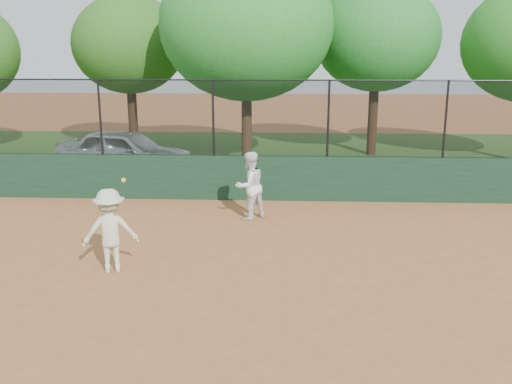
{
  "coord_description": "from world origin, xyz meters",
  "views": [
    {
      "loc": [
        1.32,
        -8.83,
        4.07
      ],
      "look_at": [
        0.8,
        2.2,
        1.2
      ],
      "focal_mm": 40.0,
      "sensor_mm": 36.0,
      "label": 1
    }
  ],
  "objects_px": {
    "tree_1": "(129,45)",
    "tree_2": "(246,25)",
    "tree_3": "(377,37)",
    "player_second": "(250,186)",
    "parked_car": "(125,152)",
    "player_main": "(110,231)"
  },
  "relations": [
    {
      "from": "parked_car",
      "to": "player_second",
      "type": "xyz_separation_m",
      "value": [
        4.21,
        -4.5,
        0.07
      ]
    },
    {
      "from": "player_second",
      "to": "tree_2",
      "type": "height_order",
      "value": "tree_2"
    },
    {
      "from": "player_main",
      "to": "tree_3",
      "type": "relative_size",
      "value": 0.29
    },
    {
      "from": "tree_3",
      "to": "player_second",
      "type": "bearing_deg",
      "value": -116.11
    },
    {
      "from": "tree_1",
      "to": "tree_2",
      "type": "relative_size",
      "value": 0.83
    },
    {
      "from": "player_second",
      "to": "parked_car",
      "type": "bearing_deg",
      "value": -86.78
    },
    {
      "from": "player_main",
      "to": "parked_car",
      "type": "bearing_deg",
      "value": 103.34
    },
    {
      "from": "tree_1",
      "to": "player_second",
      "type": "bearing_deg",
      "value": -60.39
    },
    {
      "from": "tree_2",
      "to": "player_second",
      "type": "bearing_deg",
      "value": -85.81
    },
    {
      "from": "player_main",
      "to": "tree_1",
      "type": "height_order",
      "value": "tree_1"
    },
    {
      "from": "parked_car",
      "to": "player_second",
      "type": "distance_m",
      "value": 6.17
    },
    {
      "from": "tree_1",
      "to": "tree_2",
      "type": "bearing_deg",
      "value": -30.14
    },
    {
      "from": "player_second",
      "to": "tree_1",
      "type": "relative_size",
      "value": 0.27
    },
    {
      "from": "tree_3",
      "to": "tree_1",
      "type": "bearing_deg",
      "value": 176.73
    },
    {
      "from": "player_second",
      "to": "player_main",
      "type": "bearing_deg",
      "value": 15.5
    },
    {
      "from": "parked_car",
      "to": "tree_2",
      "type": "distance_m",
      "value": 5.72
    },
    {
      "from": "tree_1",
      "to": "tree_2",
      "type": "distance_m",
      "value": 5.4
    },
    {
      "from": "tree_2",
      "to": "tree_1",
      "type": "bearing_deg",
      "value": 149.86
    },
    {
      "from": "parked_car",
      "to": "player_main",
      "type": "relative_size",
      "value": 2.35
    },
    {
      "from": "player_second",
      "to": "tree_3",
      "type": "relative_size",
      "value": 0.26
    },
    {
      "from": "tree_1",
      "to": "player_main",
      "type": "bearing_deg",
      "value": -77.42
    },
    {
      "from": "parked_car",
      "to": "tree_3",
      "type": "distance_m",
      "value": 9.91
    }
  ]
}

